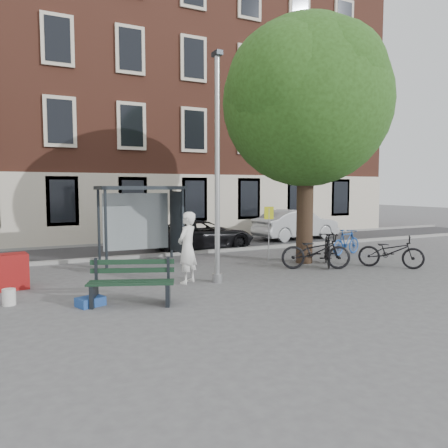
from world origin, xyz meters
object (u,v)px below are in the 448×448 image
painter (187,248)px  notice_sign (269,222)px  bike_c (391,251)px  car_dark (203,235)px  bike_b (346,242)px  car_silver (296,224)px  bus_shelter (151,206)px  bike_d (327,250)px  bike_a (316,251)px  lamppost (217,180)px  red_stand (8,272)px  bench (131,285)px

painter → notice_sign: painter is taller
bike_c → car_dark: (-3.75, 6.50, 0.08)m
bike_b → painter: bearing=91.8°
bike_b → car_silver: (1.25, 5.02, 0.24)m
bus_shelter → car_dark: size_ratio=0.65×
car_dark → car_silver: car_silver is taller
bike_d → notice_sign: notice_sign is taller
bus_shelter → car_silver: 9.01m
bike_c → bike_b: bearing=35.2°
bike_a → bike_b: bike_a is taller
bus_shelter → painter: size_ratio=1.48×
car_dark → notice_sign: size_ratio=2.29×
lamppost → bike_d: bearing=8.4°
bike_a → red_stand: size_ratio=2.41×
bike_a → lamppost: bearing=122.2°
bike_d → car_dark: bearing=-33.7°
painter → car_silver: 11.00m
painter → bench: size_ratio=0.99×
bus_shelter → bike_a: bearing=-41.2°
bus_shelter → car_silver: size_ratio=0.64×
bus_shelter → bike_b: bus_shelter is taller
bus_shelter → bench: (-2.05, -5.30, -1.48)m
bus_shelter → bike_b: bearing=-14.9°
lamppost → red_stand: 5.82m
bike_b → bike_d: 2.73m
bike_c → notice_sign: bearing=94.5°
painter → bike_d: painter is taller
red_stand → bike_b: bearing=3.1°
bike_a → car_dark: size_ratio=0.50×
lamppost → painter: 1.99m
car_dark → bike_a: bearing=-168.7°
car_silver → painter: bearing=123.5°
bike_d → notice_sign: size_ratio=0.95×
bike_c → bike_d: (-1.64, 1.13, 0.02)m
painter → bike_b: 7.54m
car_dark → painter: bearing=149.6°
bike_b → bus_shelter: bearing=61.9°
bike_a → notice_sign: bearing=45.2°
bike_c → red_stand: size_ratio=2.23×
lamppost → red_stand: lamppost is taller
car_silver → red_stand: (-12.85, -5.65, -0.29)m
red_stand → notice_sign: (8.10, 0.61, 0.94)m
lamppost → bus_shelter: size_ratio=2.14×
bike_c → car_silver: car_silver is taller
bike_b → bike_d: bike_d is taller
bike_c → bike_d: bearing=102.5°
bench → bike_c: (8.58, 0.69, 0.08)m
bike_a → bike_c: size_ratio=1.08×
painter → car_dark: size_ratio=0.44×
bike_d → red_stand: 9.43m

